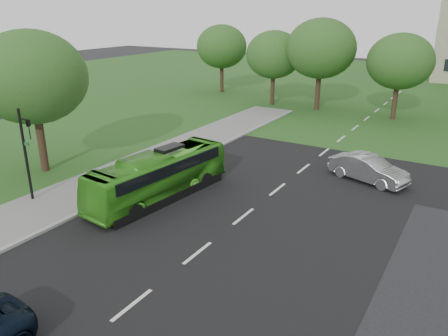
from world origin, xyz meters
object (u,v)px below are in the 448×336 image
Objects in this scene: tree_park_c at (400,61)px; traffic_light at (27,149)px; tree_park_f at (222,47)px; tree_park_b at (321,49)px; sedan at (368,169)px; tree_park_a at (274,55)px; bus at (159,176)px; tree_side_near at (32,77)px.

tree_park_c is 31.79m from traffic_light.
traffic_light is at bearing -75.52° from tree_park_f.
tree_park_b is at bearing -14.67° from tree_park_f.
tree_park_f is 31.29m from sedan.
bus is at bearing -78.18° from tree_park_a.
tree_park_b is at bearing 71.91° from tree_side_near.
tree_park_b reaches higher than tree_park_a.
tree_park_f reaches higher than bus.
tree_park_b is 30.05m from traffic_light.
tree_park_c is (7.50, -0.32, -0.76)m from tree_park_b.
bus is 1.79× the size of traffic_light.
traffic_light is at bearing -99.52° from tree_park_b.
traffic_light is at bearing 148.03° from sedan.
sedan is at bearing -50.29° from tree_park_a.
traffic_light is (-4.95, -29.48, -3.07)m from tree_park_b.
tree_park_b is at bearing 46.22° from sedan.
tree_park_c is at bearing -10.40° from tree_park_f.
tree_park_a is 0.89× the size of tree_side_near.
tree_park_a is 0.86× the size of tree_park_b.
tree_park_b is at bearing 97.00° from bus.
tree_park_b is 1.78× the size of traffic_light.
tree_park_a is at bearing 179.81° from tree_park_b.
tree_side_near is (4.97, -29.57, 0.41)m from tree_park_f.
tree_park_f is at bearing 99.53° from tree_side_near.
tree_park_f is at bearing 157.49° from tree_park_a.
tree_park_f is at bearing 90.41° from traffic_light.
bus reaches higher than sedan.
bus is at bearing -64.58° from tree_park_f.
tree_park_c is 21.32m from tree_park_f.
bus is (0.35, -25.56, -4.76)m from tree_park_b.
tree_side_near is 1.84× the size of sedan.
sedan is (1.90, -16.99, -4.48)m from tree_park_c.
tree_park_f is (-8.47, 3.51, 0.24)m from tree_park_a.
traffic_light is at bearing -89.90° from tree_park_a.
tree_park_f is (-20.97, 3.85, 0.18)m from tree_park_c.
tree_side_near reaches higher than tree_park_c.
tree_side_near is 20.55m from sedan.
tree_park_b is 1.15× the size of tree_park_c.
tree_park_b is at bearing -0.19° from tree_park_a.
traffic_light is (8.53, -33.01, -2.49)m from tree_park_f.
tree_park_a is at bearing 82.33° from tree_side_near.
tree_park_f is at bearing 165.33° from tree_park_b.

